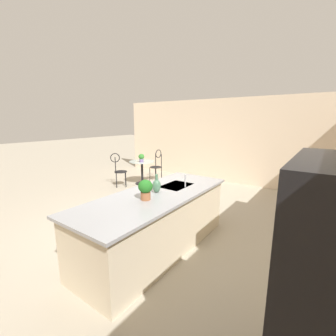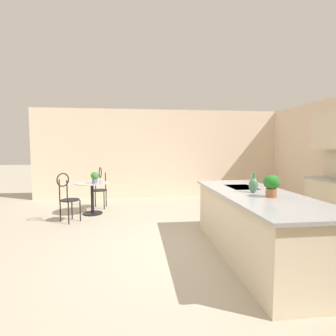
# 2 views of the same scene
# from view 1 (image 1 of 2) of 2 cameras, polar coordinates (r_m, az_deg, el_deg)

# --- Properties ---
(ground_plane) EXTENTS (40.00, 40.00, 0.00)m
(ground_plane) POSITION_cam_1_polar(r_m,az_deg,el_deg) (4.59, -9.01, -14.37)
(ground_plane) COLOR #B2A893
(wall_left_window) EXTENTS (0.12, 7.80, 2.70)m
(wall_left_window) POSITION_cam_1_polar(r_m,az_deg,el_deg) (7.76, 13.35, 6.67)
(wall_left_window) COLOR beige
(wall_left_window) RESTS_ON ground
(kitchen_island) EXTENTS (2.80, 1.06, 0.92)m
(kitchen_island) POSITION_cam_1_polar(r_m,az_deg,el_deg) (3.67, -2.84, -13.17)
(kitchen_island) COLOR beige
(kitchen_island) RESTS_ON ground
(bistro_table) EXTENTS (0.80, 0.80, 0.74)m
(bistro_table) POSITION_cam_1_polar(r_m,az_deg,el_deg) (7.31, -6.51, -0.57)
(bistro_table) COLOR black
(bistro_table) RESTS_ON ground
(chair_near_window) EXTENTS (0.54, 0.54, 1.04)m
(chair_near_window) POSITION_cam_1_polar(r_m,az_deg,el_deg) (7.13, -12.26, -0.06)
(chair_near_window) COLOR black
(chair_near_window) RESTS_ON ground
(chair_by_island) EXTENTS (0.49, 0.40, 1.04)m
(chair_by_island) POSITION_cam_1_polar(r_m,az_deg,el_deg) (7.72, -2.85, 1.12)
(chair_by_island) COLOR black
(chair_by_island) RESTS_ON ground
(sink_faucet) EXTENTS (0.02, 0.02, 0.22)m
(sink_faucet) POSITION_cam_1_polar(r_m,az_deg,el_deg) (3.81, 4.35, -3.20)
(sink_faucet) COLOR #B2B5BA
(sink_faucet) RESTS_ON kitchen_island
(potted_plant_on_table) EXTENTS (0.18, 0.18, 0.26)m
(potted_plant_on_table) POSITION_cam_1_polar(r_m,az_deg,el_deg) (7.09, -6.68, 2.66)
(potted_plant_on_table) COLOR #7A669E
(potted_plant_on_table) RESTS_ON bistro_table
(potted_plant_counter_near) EXTENTS (0.20, 0.20, 0.29)m
(potted_plant_counter_near) POSITION_cam_1_polar(r_m,az_deg,el_deg) (3.20, -5.67, -5.11)
(potted_plant_counter_near) COLOR #9E603D
(potted_plant_counter_near) RESTS_ON kitchen_island
(vase_on_counter) EXTENTS (0.13, 0.13, 0.29)m
(vase_on_counter) POSITION_cam_1_polar(r_m,az_deg,el_deg) (3.53, -2.87, -4.40)
(vase_on_counter) COLOR #4C7A5B
(vase_on_counter) RESTS_ON kitchen_island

